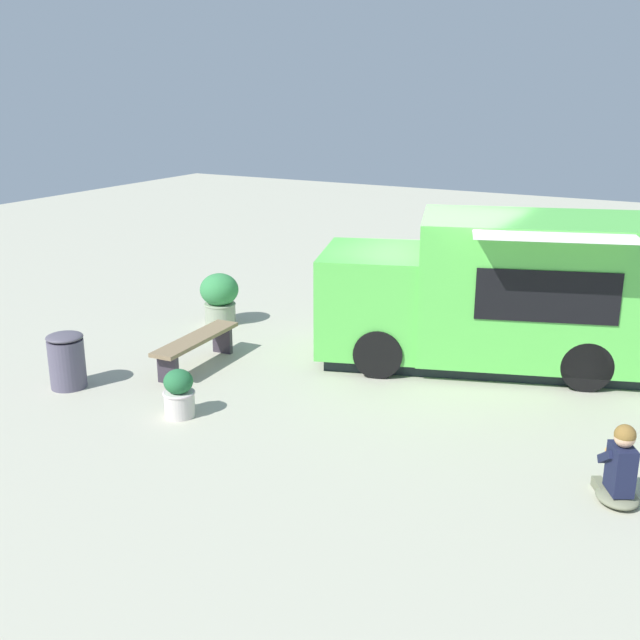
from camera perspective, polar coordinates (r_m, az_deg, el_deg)
ground_plane at (r=12.85m, az=7.96°, el=-2.57°), size 40.00×40.00×0.00m
food_truck at (r=12.32m, az=13.10°, el=1.77°), size 3.57×5.57×2.37m
person_customer at (r=8.88m, az=21.38°, el=-10.43°), size 0.76×0.63×0.91m
planter_flowering_near at (r=14.33m, az=-7.49°, el=1.72°), size 0.71×0.71×0.96m
planter_flowering_far at (r=16.39m, az=4.55°, el=3.33°), size 0.51×0.51×0.74m
planter_flowering_side at (r=10.49m, az=-10.46°, el=-5.38°), size 0.44×0.44×0.67m
plaza_bench at (r=12.21m, az=-9.20°, el=-1.77°), size 1.92×0.51×0.50m
trash_bin at (r=11.85m, az=-18.33°, el=-2.84°), size 0.53×0.53×0.84m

